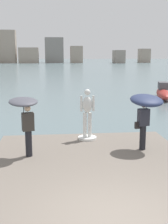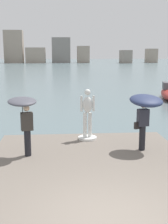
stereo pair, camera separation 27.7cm
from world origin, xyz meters
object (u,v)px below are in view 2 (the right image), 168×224
Objects in this scene: onlooker_left at (24,112)px; onlooker_right at (145,106)px; statue_white_figure at (87,118)px; boat_near at (168,93)px.

onlooker_left is 4.16m from onlooker_right.
boat_near is at bearing 58.10° from statue_white_figure.
onlooker_right is at bearing -113.15° from boat_near.
boat_near is (6.14, 14.37, -1.49)m from onlooker_right.
onlooker_left is (-2.24, -1.79, 0.62)m from statue_white_figure.
onlooker_right is at bearing -37.26° from statue_white_figure.
statue_white_figure is 2.49m from onlooker_right.
boat_near is (8.04, 12.92, -0.77)m from statue_white_figure.
onlooker_left is 18.00m from boat_near.
statue_white_figure is 1.00× the size of onlooker_left.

